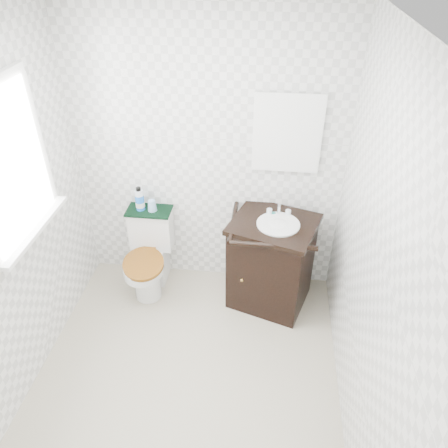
% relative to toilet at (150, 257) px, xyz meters
% --- Properties ---
extents(floor, '(2.40, 2.40, 0.00)m').
position_rel_toilet_xyz_m(floor, '(0.50, -0.97, -0.32)').
color(floor, '#AAA289').
rests_on(floor, ground).
extents(ceiling, '(2.40, 2.40, 0.00)m').
position_rel_toilet_xyz_m(ceiling, '(0.50, -0.97, 2.08)').
color(ceiling, silver).
rests_on(ceiling, wall_back).
extents(wall_back, '(2.40, 0.00, 2.40)m').
position_rel_toilet_xyz_m(wall_back, '(0.50, 0.23, 0.88)').
color(wall_back, white).
rests_on(wall_back, ground).
extents(wall_right, '(0.00, 2.40, 2.40)m').
position_rel_toilet_xyz_m(wall_right, '(1.60, -0.97, 0.88)').
color(wall_right, white).
rests_on(wall_right, ground).
extents(window, '(0.02, 0.70, 0.90)m').
position_rel_toilet_xyz_m(window, '(-0.57, -0.72, 1.23)').
color(window, white).
rests_on(window, wall_left).
extents(mirror, '(0.50, 0.02, 0.60)m').
position_rel_toilet_xyz_m(mirror, '(1.12, 0.20, 1.13)').
color(mirror, silver).
rests_on(mirror, wall_back).
extents(toilet, '(0.42, 0.64, 0.72)m').
position_rel_toilet_xyz_m(toilet, '(0.00, 0.00, 0.00)').
color(toilet, white).
rests_on(toilet, floor).
extents(vanity, '(0.79, 0.73, 0.92)m').
position_rel_toilet_xyz_m(vanity, '(1.07, -0.07, 0.11)').
color(vanity, black).
rests_on(vanity, floor).
extents(trash_bin, '(0.20, 0.17, 0.26)m').
position_rel_toilet_xyz_m(trash_bin, '(0.95, -0.16, -0.19)').
color(trash_bin, silver).
rests_on(trash_bin, floor).
extents(towel, '(0.38, 0.22, 0.02)m').
position_rel_toilet_xyz_m(towel, '(0.00, 0.12, 0.41)').
color(towel, black).
rests_on(towel, toilet).
extents(mouthwash_bottle, '(0.07, 0.07, 0.21)m').
position_rel_toilet_xyz_m(mouthwash_bottle, '(-0.07, 0.12, 0.52)').
color(mouthwash_bottle, blue).
rests_on(mouthwash_bottle, towel).
extents(cup, '(0.08, 0.08, 0.10)m').
position_rel_toilet_xyz_m(cup, '(0.03, 0.11, 0.47)').
color(cup, '#83B1D7').
rests_on(cup, towel).
extents(soap_bar, '(0.07, 0.05, 0.02)m').
position_rel_toilet_xyz_m(soap_bar, '(1.05, 0.05, 0.51)').
color(soap_bar, '#177168').
rests_on(soap_bar, vanity).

